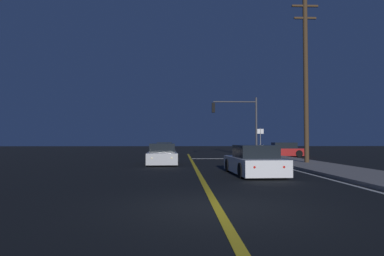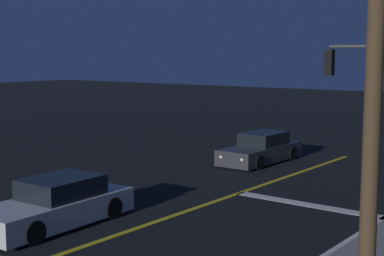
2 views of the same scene
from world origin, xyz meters
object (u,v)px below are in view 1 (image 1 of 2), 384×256
at_px(car_distant_tail_charcoal, 165,150).
at_px(car_lead_oncoming_white, 254,162).
at_px(traffic_signal_near_right, 240,117).
at_px(car_parked_curb_silver, 162,155).
at_px(street_sign_corner, 260,138).
at_px(utility_pole_right, 306,77).
at_px(car_far_approaching_red, 282,150).

bearing_deg(car_distant_tail_charcoal, car_lead_oncoming_white, 104.89).
bearing_deg(traffic_signal_near_right, car_parked_curb_silver, 52.63).
bearing_deg(street_sign_corner, car_distant_tail_charcoal, 144.05).
height_order(car_parked_curb_silver, utility_pole_right, utility_pole_right).
bearing_deg(car_parked_curb_silver, street_sign_corner, -146.02).
relative_size(car_parked_curb_silver, car_lead_oncoming_white, 1.01).
bearing_deg(car_far_approaching_red, street_sign_corner, 143.11).
distance_m(car_distant_tail_charcoal, utility_pole_right, 16.65).
distance_m(car_distant_tail_charcoal, car_far_approaching_red, 11.42).
xyz_separation_m(car_parked_curb_silver, utility_pole_right, (9.27, -0.71, 5.06)).
relative_size(traffic_signal_near_right, utility_pole_right, 0.50).
xyz_separation_m(car_far_approaching_red, traffic_signal_near_right, (-4.18, -0.96, 3.10)).
bearing_deg(street_sign_corner, utility_pole_right, -78.01).
bearing_deg(utility_pole_right, car_far_approaching_red, 81.51).
distance_m(car_far_approaching_red, traffic_signal_near_right, 5.30).
xyz_separation_m(car_lead_oncoming_white, utility_pole_right, (4.76, 6.17, 5.06)).
height_order(car_distant_tail_charcoal, traffic_signal_near_right, traffic_signal_near_right).
xyz_separation_m(car_lead_oncoming_white, street_sign_corner, (3.36, 12.77, 1.12)).
height_order(traffic_signal_near_right, utility_pole_right, utility_pole_right).
xyz_separation_m(car_distant_tail_charcoal, street_sign_corner, (8.26, -5.99, 1.13)).
distance_m(traffic_signal_near_right, utility_pole_right, 9.95).
height_order(car_far_approaching_red, traffic_signal_near_right, traffic_signal_near_right).
bearing_deg(utility_pole_right, street_sign_corner, 101.99).
bearing_deg(car_distant_tail_charcoal, car_parked_curb_silver, 92.13).
xyz_separation_m(car_distant_tail_charcoal, car_lead_oncoming_white, (4.90, -18.75, 0.00)).
bearing_deg(traffic_signal_near_right, street_sign_corner, 113.84).
relative_size(car_distant_tail_charcoal, traffic_signal_near_right, 0.86).
bearing_deg(traffic_signal_near_right, car_far_approaching_red, -167.10).
bearing_deg(car_parked_curb_silver, utility_pole_right, 172.80).
height_order(car_far_approaching_red, utility_pole_right, utility_pole_right).
bearing_deg(car_lead_oncoming_white, utility_pole_right, 49.57).
bearing_deg(street_sign_corner, traffic_signal_near_right, 113.84).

